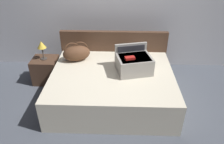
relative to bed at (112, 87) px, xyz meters
The scene contains 9 objects.
ground_plane 0.47m from the bed, 90.00° to the right, with size 12.00×12.00×0.00m, color #4C515B.
back_wall 1.63m from the bed, 90.00° to the left, with size 8.00×0.10×2.60m, color silver.
bed is the anchor object (origin of this frame).
headboard 0.82m from the bed, 90.00° to the left, with size 1.92×0.08×0.88m, color #4C3323.
hard_case_large 0.52m from the bed, 14.73° to the left, with size 0.59×0.53×0.39m.
duffel_bag 0.83m from the bed, 146.37° to the left, with size 0.51×0.37×0.33m.
pillow_near_headboard 0.77m from the bed, 57.97° to the left, with size 0.42×0.29×0.15m, color white.
nightstand 1.33m from the bed, 157.25° to the left, with size 0.44×0.40×0.46m, color #4C3323.
table_lamp 1.40m from the bed, 157.25° to the left, with size 0.15×0.15×0.34m.
Camera 1 is at (0.09, -2.42, 2.27)m, focal length 34.84 mm.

